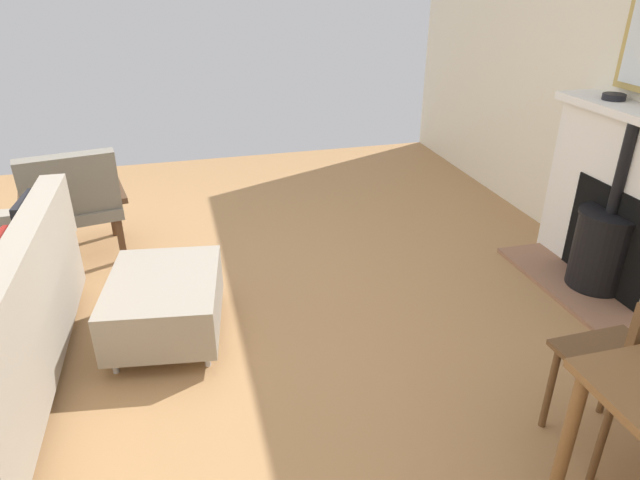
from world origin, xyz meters
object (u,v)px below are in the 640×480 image
Objects in this scene: ottoman at (165,301)px; dining_chair_near_fireplace at (638,362)px; fireplace at (625,215)px; armchair_accent at (73,200)px; mantel_bowl_near at (614,96)px.

ottoman is 2.31m from dining_chair_near_fireplace.
fireplace is 3.62m from armchair_accent.
armchair_accent is (0.57, -1.09, 0.23)m from ottoman.
mantel_bowl_near reaches higher than fireplace.
dining_chair_near_fireplace is (1.00, 1.22, 0.01)m from fireplace.
ottoman is at bearing 3.70° from mantel_bowl_near.
armchair_accent is at bearing -46.32° from dining_chair_near_fireplace.
dining_chair_near_fireplace reaches higher than armchair_accent.
fireplace is 1.67× the size of ottoman.
armchair_accent is (3.43, -0.91, -0.70)m from mantel_bowl_near.
fireplace reaches higher than ottoman.
mantel_bowl_near is at bearing -176.30° from ottoman.
fireplace is at bearing -129.44° from dining_chair_near_fireplace.
mantel_bowl_near is 2.01m from dining_chair_near_fireplace.
mantel_bowl_near is at bearing -96.39° from fireplace.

